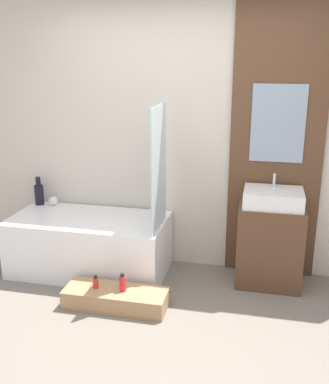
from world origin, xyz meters
TOP-DOWN VIEW (x-y plane):
  - ground_plane at (0.00, 0.00)m, footprint 12.00×12.00m
  - wall_tiled_back at (0.00, 1.58)m, footprint 4.20×0.06m
  - wall_wood_accent at (0.85, 1.53)m, footprint 0.83×0.04m
  - bathtub at (-0.84, 1.16)m, footprint 1.48×0.74m
  - glass_shower_screen at (-0.13, 1.07)m, footprint 0.01×0.51m
  - wooden_step_bench at (-0.39, 0.58)m, footprint 0.87×0.31m
  - vanity_cabinet at (0.85, 1.29)m, footprint 0.58×0.43m
  - sink at (0.85, 1.29)m, footprint 0.51×0.39m
  - vase_tall_dark at (-1.49, 1.43)m, footprint 0.09×0.09m
  - vase_round_light at (-1.33, 1.43)m, footprint 0.09×0.09m
  - bottle_soap_primary at (-0.56, 0.58)m, footprint 0.05×0.05m
  - bottle_soap_secondary at (-0.33, 0.58)m, footprint 0.06×0.06m

SIDE VIEW (x-z plane):
  - ground_plane at x=0.00m, z-range 0.00..0.00m
  - wooden_step_bench at x=-0.39m, z-range 0.00..0.15m
  - bottle_soap_primary at x=-0.56m, z-range 0.15..0.26m
  - bottle_soap_secondary at x=-0.33m, z-range 0.14..0.30m
  - bathtub at x=-0.84m, z-range 0.00..0.55m
  - vanity_cabinet at x=0.85m, z-range 0.00..0.75m
  - vase_round_light at x=-1.33m, z-range 0.55..0.64m
  - vase_tall_dark at x=-1.49m, z-range 0.52..0.81m
  - sink at x=0.85m, z-range 0.69..0.96m
  - glass_shower_screen at x=-0.13m, z-range 0.55..1.63m
  - wall_tiled_back at x=0.00m, z-range 0.00..2.60m
  - wall_wood_accent at x=0.85m, z-range 0.01..2.61m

